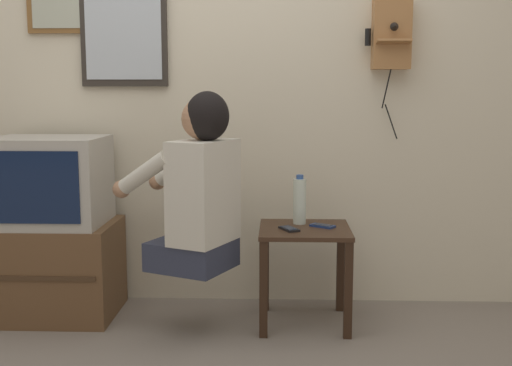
{
  "coord_description": "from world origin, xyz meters",
  "views": [
    {
      "loc": [
        0.4,
        -2.52,
        1.2
      ],
      "look_at": [
        0.28,
        0.64,
        0.74
      ],
      "focal_mm": 45.0,
      "sensor_mm": 36.0,
      "label": 1
    }
  ],
  "objects_px": {
    "television": "(48,181)",
    "wall_phone_antique": "(391,33)",
    "cell_phone_spare": "(323,226)",
    "wall_mirror": "(123,16)",
    "water_bottle": "(300,201)",
    "person": "(198,187)",
    "cell_phone_held": "(289,229)"
  },
  "relations": [
    {
      "from": "wall_mirror",
      "to": "water_bottle",
      "type": "xyz_separation_m",
      "value": [
        0.96,
        -0.26,
        -0.97
      ]
    },
    {
      "from": "wall_mirror",
      "to": "cell_phone_held",
      "type": "distance_m",
      "value": 1.48
    },
    {
      "from": "person",
      "to": "wall_mirror",
      "type": "distance_m",
      "value": 1.11
    },
    {
      "from": "television",
      "to": "wall_mirror",
      "type": "bearing_deg",
      "value": 38.86
    },
    {
      "from": "person",
      "to": "wall_phone_antique",
      "type": "relative_size",
      "value": 1.09
    },
    {
      "from": "wall_phone_antique",
      "to": "wall_mirror",
      "type": "relative_size",
      "value": 1.04
    },
    {
      "from": "television",
      "to": "cell_phone_held",
      "type": "bearing_deg",
      "value": -5.82
    },
    {
      "from": "cell_phone_spare",
      "to": "water_bottle",
      "type": "distance_m",
      "value": 0.18
    },
    {
      "from": "television",
      "to": "cell_phone_spare",
      "type": "height_order",
      "value": "television"
    },
    {
      "from": "person",
      "to": "cell_phone_spare",
      "type": "distance_m",
      "value": 0.68
    },
    {
      "from": "television",
      "to": "wall_phone_antique",
      "type": "height_order",
      "value": "wall_phone_antique"
    },
    {
      "from": "television",
      "to": "cell_phone_spare",
      "type": "relative_size",
      "value": 4.25
    },
    {
      "from": "television",
      "to": "wall_mirror",
      "type": "relative_size",
      "value": 0.76
    },
    {
      "from": "person",
      "to": "wall_mirror",
      "type": "height_order",
      "value": "wall_mirror"
    },
    {
      "from": "television",
      "to": "water_bottle",
      "type": "height_order",
      "value": "television"
    },
    {
      "from": "wall_mirror",
      "to": "cell_phone_held",
      "type": "xyz_separation_m",
      "value": [
        0.91,
        -0.41,
        -1.09
      ]
    },
    {
      "from": "television",
      "to": "wall_phone_antique",
      "type": "bearing_deg",
      "value": 7.7
    },
    {
      "from": "television",
      "to": "cell_phone_spare",
      "type": "distance_m",
      "value": 1.45
    },
    {
      "from": "cell_phone_held",
      "to": "person",
      "type": "bearing_deg",
      "value": 166.74
    },
    {
      "from": "wall_phone_antique",
      "to": "wall_mirror",
      "type": "xyz_separation_m",
      "value": [
        -1.45,
        0.04,
        0.1
      ]
    },
    {
      "from": "person",
      "to": "cell_phone_spare",
      "type": "bearing_deg",
      "value": -48.01
    },
    {
      "from": "cell_phone_spare",
      "to": "wall_phone_antique",
      "type": "bearing_deg",
      "value": -17.17
    },
    {
      "from": "water_bottle",
      "to": "wall_phone_antique",
      "type": "bearing_deg",
      "value": 23.78
    },
    {
      "from": "wall_phone_antique",
      "to": "water_bottle",
      "type": "distance_m",
      "value": 1.03
    },
    {
      "from": "person",
      "to": "wall_mirror",
      "type": "bearing_deg",
      "value": 66.57
    },
    {
      "from": "television",
      "to": "wall_phone_antique",
      "type": "relative_size",
      "value": 0.73
    },
    {
      "from": "wall_mirror",
      "to": "cell_phone_spare",
      "type": "xyz_separation_m",
      "value": [
        1.08,
        -0.33,
        -1.09
      ]
    },
    {
      "from": "person",
      "to": "cell_phone_held",
      "type": "bearing_deg",
      "value": -51.08
    },
    {
      "from": "wall_mirror",
      "to": "cell_phone_spare",
      "type": "relative_size",
      "value": 5.58
    },
    {
      "from": "wall_phone_antique",
      "to": "wall_mirror",
      "type": "distance_m",
      "value": 1.45
    },
    {
      "from": "television",
      "to": "wall_mirror",
      "type": "distance_m",
      "value": 0.98
    },
    {
      "from": "water_bottle",
      "to": "television",
      "type": "bearing_deg",
      "value": -178.74
    }
  ]
}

